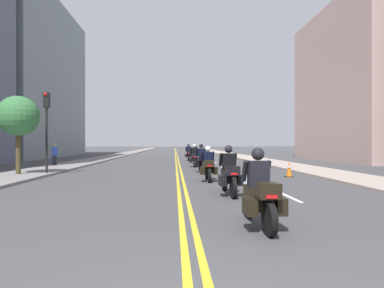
{
  "coord_description": "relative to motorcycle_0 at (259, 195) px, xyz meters",
  "views": [
    {
      "loc": [
        -0.28,
        -1.92,
        1.67
      ],
      "look_at": [
        0.92,
        19.47,
        1.64
      ],
      "focal_mm": 29.62,
      "sensor_mm": 36.0,
      "label": 1
    }
  ],
  "objects": [
    {
      "name": "ground_plane",
      "position": [
        -1.41,
        43.73,
        -0.65
      ],
      "size": [
        264.0,
        264.0,
        0.0
      ],
      "primitive_type": "plane",
      "color": "#424245"
    },
    {
      "name": "sidewalk_left",
      "position": [
        -9.48,
        43.73,
        -0.59
      ],
      "size": [
        2.89,
        144.0,
        0.12
      ],
      "primitive_type": "cube",
      "color": "gray",
      "rests_on": "ground"
    },
    {
      "name": "sidewalk_right",
      "position": [
        6.67,
        43.73,
        -0.59
      ],
      "size": [
        2.89,
        144.0,
        0.12
      ],
      "primitive_type": "cube",
      "color": "#AA9A8D",
      "rests_on": "ground"
    },
    {
      "name": "centreline_yellow_inner",
      "position": [
        -1.53,
        43.73,
        -0.65
      ],
      "size": [
        0.12,
        132.0,
        0.01
      ],
      "primitive_type": "cube",
      "color": "yellow",
      "rests_on": "ground"
    },
    {
      "name": "centreline_yellow_outer",
      "position": [
        -1.29,
        43.73,
        -0.65
      ],
      "size": [
        0.12,
        132.0,
        0.01
      ],
      "primitive_type": "cube",
      "color": "yellow",
      "rests_on": "ground"
    },
    {
      "name": "lane_dashes_white",
      "position": [
        1.91,
        24.73,
        -0.65
      ],
      "size": [
        0.14,
        56.4,
        0.01
      ],
      "color": "silver",
      "rests_on": "ground"
    },
    {
      "name": "building_left_1",
      "position": [
        -20.36,
        34.25,
        8.93
      ],
      "size": [
        9.35,
        20.43,
        19.16
      ],
      "color": "gray",
      "rests_on": "ground"
    },
    {
      "name": "building_right_1",
      "position": [
        17.74,
        23.88,
        6.8
      ],
      "size": [
        9.74,
        14.99,
        14.9
      ],
      "color": "#C8A198",
      "rests_on": "ground"
    },
    {
      "name": "motorcycle_0",
      "position": [
        0.0,
        0.0,
        0.0
      ],
      "size": [
        0.77,
        2.08,
        1.59
      ],
      "rotation": [
        0.0,
        0.0,
        0.03
      ],
      "color": "black",
      "rests_on": "ground"
    },
    {
      "name": "motorcycle_1",
      "position": [
        0.09,
        3.98,
        0.02
      ],
      "size": [
        0.77,
        2.26,
        1.62
      ],
      "rotation": [
        0.0,
        0.0,
        0.01
      ],
      "color": "black",
      "rests_on": "ground"
    },
    {
      "name": "motorcycle_2",
      "position": [
        -0.18,
        7.84,
        -0.0
      ],
      "size": [
        0.77,
        2.09,
        1.56
      ],
      "rotation": [
        0.0,
        0.0,
        -0.02
      ],
      "color": "black",
      "rests_on": "ground"
    },
    {
      "name": "motorcycle_3",
      "position": [
        -0.08,
        12.57,
        0.01
      ],
      "size": [
        0.77,
        2.28,
        1.66
      ],
      "rotation": [
        0.0,
        0.0,
        0.01
      ],
      "color": "black",
      "rests_on": "ground"
    },
    {
      "name": "motorcycle_4",
      "position": [
        -0.23,
        16.52,
        -0.0
      ],
      "size": [
        0.78,
        2.13,
        1.65
      ],
      "rotation": [
        0.0,
        0.0,
        -0.05
      ],
      "color": "black",
      "rests_on": "ground"
    },
    {
      "name": "motorcycle_5",
      "position": [
        0.08,
        20.21,
        0.0
      ],
      "size": [
        0.78,
        2.25,
        1.58
      ],
      "rotation": [
        0.0,
        0.0,
        -0.04
      ],
      "color": "black",
      "rests_on": "ground"
    },
    {
      "name": "motorcycle_6",
      "position": [
        -0.3,
        24.62,
        0.01
      ],
      "size": [
        0.76,
        2.17,
        1.63
      ],
      "rotation": [
        0.0,
        0.0,
        -0.01
      ],
      "color": "black",
      "rests_on": "ground"
    },
    {
      "name": "traffic_cone_0",
      "position": [
        4.05,
        9.31,
        -0.25
      ],
      "size": [
        0.38,
        0.38,
        0.8
      ],
      "color": "black",
      "rests_on": "ground"
    },
    {
      "name": "traffic_light_near",
      "position": [
        -8.44,
        10.93,
        2.4
      ],
      "size": [
        0.28,
        0.38,
        4.37
      ],
      "color": "black",
      "rests_on": "ground"
    },
    {
      "name": "pedestrian_0",
      "position": [
        -10.39,
        17.35,
        0.21
      ],
      "size": [
        0.42,
        0.36,
        1.67
      ],
      "rotation": [
        0.0,
        0.0,
        0.46
      ],
      "color": "#222833",
      "rests_on": "ground"
    },
    {
      "name": "street_tree_0",
      "position": [
        -9.63,
        10.39,
        2.4
      ],
      "size": [
        2.04,
        2.04,
        4.1
      ],
      "color": "#463C21",
      "rests_on": "ground"
    }
  ]
}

